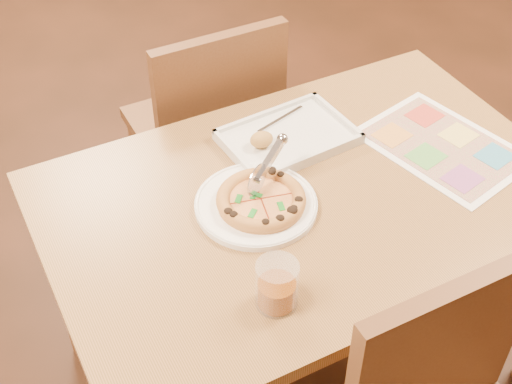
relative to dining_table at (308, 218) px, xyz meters
name	(u,v)px	position (x,y,z in m)	size (l,w,h in m)	color
dining_table	(308,218)	(0.00, 0.00, 0.00)	(1.30, 0.85, 0.72)	#99663D
chair_far	(211,115)	(0.00, 0.60, -0.07)	(0.42, 0.42, 0.47)	brown
plate	(256,205)	(-0.14, 0.02, 0.09)	(0.30, 0.30, 0.02)	white
pizza	(261,200)	(-0.13, 0.01, 0.11)	(0.22, 0.22, 0.03)	#D28447
pizza_cutter	(266,166)	(-0.10, 0.05, 0.17)	(0.15, 0.09, 0.09)	silver
appetizer_tray	(286,138)	(0.05, 0.21, 0.10)	(0.36, 0.26, 0.06)	silver
glass_tumbler	(277,287)	(-0.24, -0.26, 0.13)	(0.09, 0.09, 0.11)	#813A09
menu	(442,146)	(0.41, 0.00, 0.09)	(0.29, 0.41, 0.01)	white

